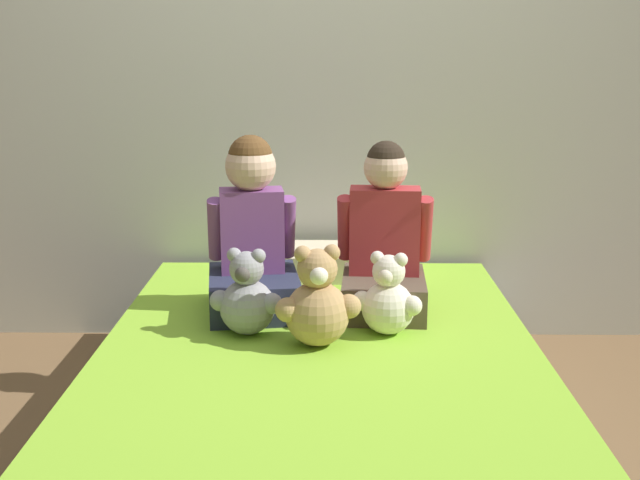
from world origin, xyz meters
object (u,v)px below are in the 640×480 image
Objects in this scene: teddy_bear_between_children at (317,304)px; pillow_at_headboard at (321,262)px; bed at (319,394)px; teddy_bear_held_by_right_child at (388,300)px; teddy_bear_held_by_left_child at (247,298)px; child_on_right at (384,246)px; child_on_left at (252,240)px.

teddy_bear_between_children is 0.55× the size of pillow_at_headboard.
bed is 7.02× the size of teddy_bear_held_by_right_child.
teddy_bear_held_by_left_child is 0.47m from teddy_bear_held_by_right_child.
child_on_right is 0.44m from teddy_bear_between_children.
pillow_at_headboard is (0.24, 0.72, -0.07)m from teddy_bear_held_by_left_child.
teddy_bear_between_children is at bearing -119.81° from child_on_right.
bed is 0.32m from teddy_bear_between_children.
child_on_right is 0.54m from pillow_at_headboard.
teddy_bear_between_children reaches higher than pillow_at_headboard.
teddy_bear_held_by_right_child is at bearing 22.76° from bed.
child_on_left reaches higher than pillow_at_headboard.
teddy_bear_held_by_right_child is (0.47, -0.25, -0.14)m from child_on_left.
child_on_right is 1.03× the size of pillow_at_headboard.
bed is at bearing -140.50° from teddy_bear_held_by_right_child.
child_on_left is 2.15× the size of teddy_bear_held_by_left_child.
child_on_left is 0.56m from teddy_bear_held_by_right_child.
pillow_at_headboard is at bearing 90.00° from bed.
child_on_left reaches higher than child_on_right.
child_on_left is at bearing 124.95° from bed.
pillow_at_headboard reaches higher than bed.
teddy_bear_between_children reaches higher than teddy_bear_held_by_left_child.
pillow_at_headboard is (0.00, 0.80, 0.23)m from bed.
child_on_right reaches higher than teddy_bear_held_by_left_child.
bed is 0.61m from child_on_left.
teddy_bear_held_by_left_child reaches higher than pillow_at_headboard.
teddy_bear_between_children is at bearing -90.36° from pillow_at_headboard.
child_on_right is 2.18× the size of teddy_bear_held_by_right_child.
pillow_at_headboard is at bearing 78.82° from teddy_bear_between_children.
bed is at bearing -90.00° from pillow_at_headboard.
bed is 0.40m from teddy_bear_held_by_left_child.
child_on_right is at bearing -63.07° from pillow_at_headboard.
child_on_left reaches higher than teddy_bear_held_by_left_child.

